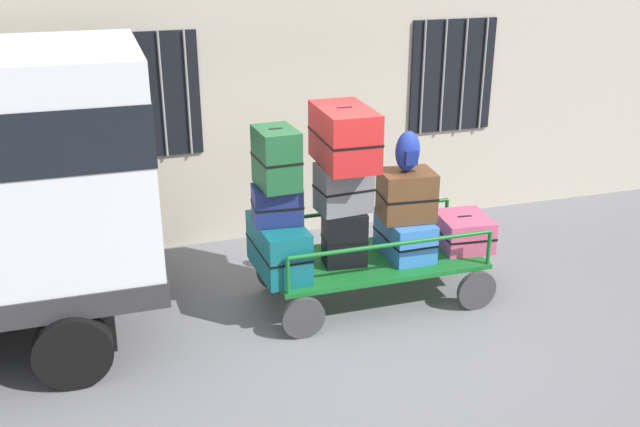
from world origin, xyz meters
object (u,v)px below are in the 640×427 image
(luggage_cart, at_px, (374,266))
(suitcase_left_top, at_px, (276,158))
(suitcase_midleft_bottom, at_px, (344,238))
(suitcase_midleft_top, at_px, (344,136))
(suitcase_midright_bottom, at_px, (463,231))
(suitcase_left_middle, at_px, (277,204))
(backpack, at_px, (408,152))
(suitcase_midleft_middle, at_px, (343,188))
(suitcase_center_middle, at_px, (407,195))
(suitcase_left_bottom, at_px, (278,247))
(suitcase_center_bottom, at_px, (405,236))

(luggage_cart, distance_m, suitcase_left_top, 1.71)
(suitcase_midleft_bottom, xyz_separation_m, suitcase_midleft_top, (0.00, 0.05, 1.11))
(suitcase_midleft_top, distance_m, suitcase_midright_bottom, 1.88)
(suitcase_left_middle, bearing_deg, suitcase_midleft_top, -0.24)
(suitcase_left_middle, xyz_separation_m, suitcase_left_top, (0.00, -0.01, 0.50))
(luggage_cart, xyz_separation_m, backpack, (0.34, -0.00, 1.28))
(suitcase_midleft_middle, height_order, suitcase_center_middle, suitcase_midleft_middle)
(backpack, bearing_deg, luggage_cart, 179.81)
(suitcase_midleft_bottom, relative_size, suitcase_midleft_top, 0.65)
(suitcase_midleft_top, height_order, suitcase_center_middle, suitcase_midleft_top)
(suitcase_midleft_bottom, bearing_deg, suitcase_left_top, 177.06)
(suitcase_left_middle, distance_m, suitcase_midright_bottom, 2.22)
(suitcase_left_middle, height_order, suitcase_midleft_middle, suitcase_midleft_middle)
(suitcase_midleft_bottom, bearing_deg, suitcase_left_bottom, 177.15)
(luggage_cart, height_order, suitcase_left_top, suitcase_left_top)
(suitcase_center_bottom, bearing_deg, luggage_cart, -179.58)
(suitcase_left_bottom, height_order, suitcase_left_top, suitcase_left_top)
(suitcase_left_top, distance_m, suitcase_center_middle, 1.53)
(luggage_cart, xyz_separation_m, suitcase_midleft_top, (-0.36, 0.02, 1.50))
(suitcase_center_middle, bearing_deg, luggage_cart, -178.85)
(suitcase_midleft_bottom, distance_m, suitcase_midright_bottom, 1.44)
(suitcase_left_middle, bearing_deg, backpack, -1.09)
(suitcase_midleft_top, relative_size, suitcase_center_bottom, 1.24)
(suitcase_midleft_middle, relative_size, suitcase_center_middle, 0.95)
(suitcase_left_top, xyz_separation_m, suitcase_midleft_middle, (0.72, 0.02, -0.39))
(suitcase_center_middle, xyz_separation_m, suitcase_midright_bottom, (0.72, -0.01, -0.51))
(suitcase_midleft_middle, relative_size, suitcase_midright_bottom, 0.87)
(suitcase_midleft_bottom, height_order, backpack, backpack)
(suitcase_left_middle, distance_m, suitcase_left_top, 0.50)
(suitcase_left_bottom, distance_m, suitcase_midleft_middle, 0.92)
(suitcase_center_bottom, bearing_deg, suitcase_left_top, 179.65)
(suitcase_left_bottom, xyz_separation_m, suitcase_center_bottom, (1.43, -0.01, -0.06))
(suitcase_left_middle, bearing_deg, suitcase_left_top, -90.00)
(suitcase_left_middle, height_order, suitcase_left_top, suitcase_left_top)
(suitcase_left_middle, distance_m, suitcase_center_middle, 1.43)
(suitcase_left_top, distance_m, suitcase_midleft_top, 0.73)
(suitcase_left_middle, distance_m, backpack, 1.48)
(suitcase_center_middle, bearing_deg, suitcase_midright_bottom, -0.98)
(suitcase_midright_bottom, bearing_deg, suitcase_left_middle, 179.17)
(suitcase_center_bottom, distance_m, backpack, 0.97)
(luggage_cart, bearing_deg, suitcase_center_bottom, 0.42)
(suitcase_left_top, bearing_deg, suitcase_midleft_bottom, -2.94)
(suitcase_left_top, xyz_separation_m, suitcase_midleft_bottom, (0.72, -0.04, -0.95))
(suitcase_midleft_top, bearing_deg, suitcase_midleft_bottom, -90.00)
(suitcase_midleft_top, relative_size, suitcase_center_middle, 1.49)
(backpack, bearing_deg, suitcase_center_middle, 30.86)
(suitcase_left_top, bearing_deg, suitcase_center_bottom, -0.35)
(suitcase_center_bottom, distance_m, suitcase_center_middle, 0.48)
(suitcase_left_middle, xyz_separation_m, suitcase_midright_bottom, (2.15, -0.03, -0.57))
(suitcase_center_bottom, relative_size, suitcase_midright_bottom, 1.10)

